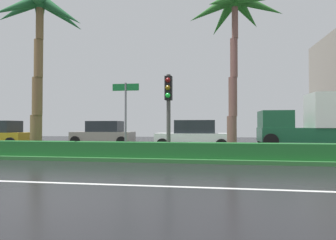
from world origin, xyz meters
The scene contains 11 objects.
ground_plane centered at (0.00, 9.00, -0.05)m, with size 90.00×42.00×0.10m, color black.
near_lane_divider_stripe centered at (0.00, 2.00, 0.00)m, with size 81.00×0.14×0.01m, color white.
median_strip centered at (0.00, 8.00, 0.07)m, with size 85.50×4.00×0.15m, color #2D6B33.
median_hedge centered at (0.00, 6.60, 0.45)m, with size 76.50×0.70×0.60m.
palm_tree_mid_left centered at (-3.74, 7.50, 6.03)m, with size 4.46×4.25×7.55m.
palm_tree_centre_left centered at (5.15, 7.87, 6.01)m, with size 4.14×3.78×7.22m.
traffic_signal_median_right centered at (2.45, 6.67, 2.43)m, with size 0.28×0.43×3.31m.
street_name_sign centered at (0.71, 6.56, 2.08)m, with size 1.10×0.08×3.00m.
car_in_traffic_second centered at (-3.43, 14.78, 0.83)m, with size 4.30×2.02×1.72m.
car_in_traffic_third centered at (3.08, 12.27, 0.83)m, with size 4.30×2.02×1.72m.
box_truck_lead centered at (10.52, 14.90, 1.55)m, with size 6.40×2.64×3.46m.
Camera 1 is at (4.15, -4.61, 1.43)m, focal length 30.62 mm.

